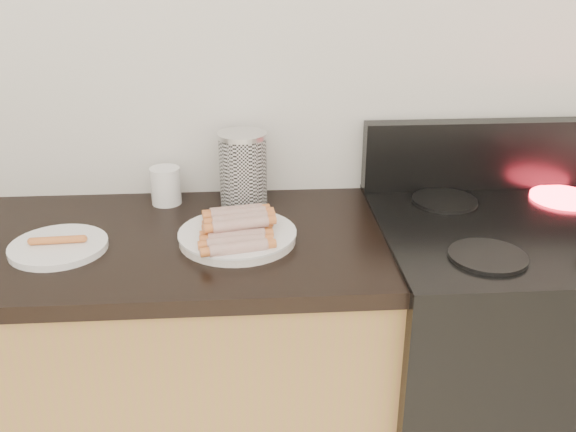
{
  "coord_description": "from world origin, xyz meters",
  "views": [
    {
      "loc": [
        0.06,
        0.23,
        1.59
      ],
      "look_at": [
        0.16,
        1.62,
        0.98
      ],
      "focal_mm": 40.0,
      "sensor_mm": 36.0,
      "label": 1
    }
  ],
  "objects": [
    {
      "name": "stove",
      "position": [
        0.78,
        1.68,
        0.46
      ],
      "size": [
        0.76,
        0.65,
        0.91
      ],
      "color": "black",
      "rests_on": "floor"
    },
    {
      "name": "plain_sausages",
      "position": [
        -0.39,
        1.64,
        0.93
      ],
      "size": [
        0.12,
        0.03,
        0.02
      ],
      "rotation": [
        0.0,
        0.0,
        0.06
      ],
      "color": "#CD7D55",
      "rests_on": "side_plate"
    },
    {
      "name": "wall_back",
      "position": [
        0.0,
        2.0,
        1.3
      ],
      "size": [
        4.0,
        0.04,
        2.6
      ],
      "primitive_type": "cube",
      "color": "silver",
      "rests_on": "ground"
    },
    {
      "name": "mug",
      "position": [
        -0.16,
        1.92,
        0.95
      ],
      "size": [
        0.09,
        0.09,
        0.1
      ],
      "primitive_type": "cylinder",
      "rotation": [
        0.0,
        0.0,
        -0.04
      ],
      "color": "silver",
      "rests_on": "counter_slab"
    },
    {
      "name": "burner_near_left",
      "position": [
        0.61,
        1.51,
        0.92
      ],
      "size": [
        0.18,
        0.18,
        0.01
      ],
      "primitive_type": "cylinder",
      "color": "black",
      "rests_on": "stove"
    },
    {
      "name": "canister",
      "position": [
        0.05,
        1.9,
        1.0
      ],
      "size": [
        0.13,
        0.13,
        0.21
      ],
      "rotation": [
        0.0,
        0.0,
        0.21
      ],
      "color": "white",
      "rests_on": "counter_slab"
    },
    {
      "name": "burner_far_left",
      "position": [
        0.61,
        1.84,
        0.92
      ],
      "size": [
        0.18,
        0.18,
        0.01
      ],
      "primitive_type": "cylinder",
      "color": "black",
      "rests_on": "stove"
    },
    {
      "name": "burner_far_right",
      "position": [
        0.95,
        1.84,
        0.92
      ],
      "size": [
        0.18,
        0.18,
        0.01
      ],
      "primitive_type": "cylinder",
      "color": "#FF1E2D",
      "rests_on": "stove"
    },
    {
      "name": "main_plate",
      "position": [
        0.04,
        1.66,
        0.91
      ],
      "size": [
        0.32,
        0.32,
        0.02
      ],
      "primitive_type": "cylinder",
      "rotation": [
        0.0,
        0.0,
        0.1
      ],
      "color": "white",
      "rests_on": "counter_slab"
    },
    {
      "name": "hotdog_pile",
      "position": [
        0.04,
        1.66,
        0.94
      ],
      "size": [
        0.14,
        0.27,
        0.05
      ],
      "rotation": [
        0.0,
        0.0,
        0.16
      ],
      "color": "maroon",
      "rests_on": "main_plate"
    },
    {
      "name": "side_plate",
      "position": [
        -0.39,
        1.64,
        0.91
      ],
      "size": [
        0.29,
        0.29,
        0.02
      ],
      "primitive_type": "cylinder",
      "rotation": [
        0.0,
        0.0,
        0.3
      ],
      "color": "silver",
      "rests_on": "counter_slab"
    },
    {
      "name": "stove_panel",
      "position": [
        0.78,
        1.96,
        1.01
      ],
      "size": [
        0.76,
        0.06,
        0.2
      ],
      "primitive_type": "cube",
      "color": "black",
      "rests_on": "stove"
    }
  ]
}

